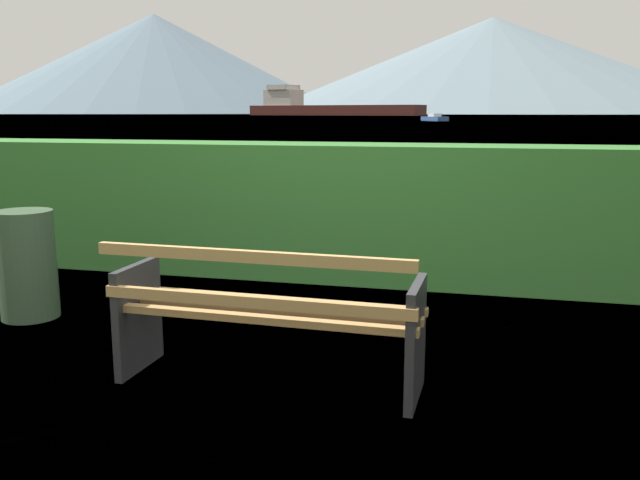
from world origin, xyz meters
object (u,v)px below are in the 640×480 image
object	(u,v)px
park_bench	(266,316)
trash_bin	(27,265)
sailboat_mid	(435,118)
cargo_ship_large	(321,107)

from	to	relation	value
park_bench	trash_bin	distance (m)	2.40
park_bench	sailboat_mid	distance (m)	116.21
cargo_ship_large	park_bench	bearing A→B (deg)	-76.13
park_bench	trash_bin	xyz separation A→B (m)	(-2.24, 0.84, -0.00)
cargo_ship_large	sailboat_mid	size ratio (longest dim) A/B	12.73
cargo_ship_large	trash_bin	bearing A→B (deg)	-76.51
trash_bin	sailboat_mid	world-z (taller)	sailboat_mid
sailboat_mid	trash_bin	bearing A→B (deg)	-87.06
park_bench	sailboat_mid	world-z (taller)	sailboat_mid
park_bench	trash_bin	bearing A→B (deg)	159.54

